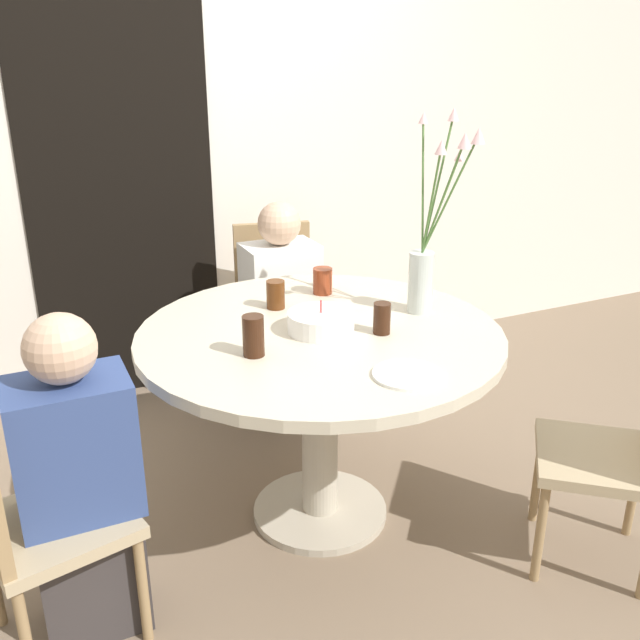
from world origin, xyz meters
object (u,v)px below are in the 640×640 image
birthday_cake (320,322)px  drink_glass_3 (382,318)px  drink_glass_1 (253,336)px  chair_far_back (25,510)px  drink_glass_2 (276,295)px  side_plate (408,375)px  person_guest (281,316)px  chair_left_flank (276,305)px  chair_right_flank (627,439)px  flower_vase (429,249)px  person_boy (81,490)px  drink_glass_0 (323,281)px

birthday_cake → drink_glass_3: 0.22m
drink_glass_1 → drink_glass_3: drink_glass_1 is taller
chair_far_back → drink_glass_2: 1.15m
side_plate → person_guest: person_guest is taller
chair_left_flank → drink_glass_3: 1.19m
chair_right_flank → birthday_cake: (-0.82, 0.66, 0.32)m
chair_far_back → chair_right_flank: same height
chair_left_flank → chair_far_back: same height
person_guest → side_plate: bearing=-94.9°
chair_far_back → flower_vase: size_ratio=1.20×
person_guest → flower_vase: bearing=-74.6°
side_plate → birthday_cake: bearing=101.8°
chair_right_flank → person_boy: 1.75m
chair_left_flank → person_boy: (-1.11, -1.23, -0.00)m
flower_vase → drink_glass_0: flower_vase is taller
drink_glass_3 → person_guest: bearing=89.1°
drink_glass_3 → chair_far_back: bearing=-174.3°
chair_far_back → side_plate: 1.17m
chair_right_flank → person_guest: size_ratio=0.85×
chair_left_flank → side_plate: chair_left_flank is taller
chair_far_back → drink_glass_0: (1.21, 0.59, 0.33)m
side_plate → drink_glass_1: size_ratio=1.60×
side_plate → drink_glass_1: bearing=137.1°
birthday_cake → drink_glass_3: size_ratio=2.12×
chair_far_back → person_boy: bearing=-90.0°
side_plate → drink_glass_3: 0.35m
chair_left_flank → drink_glass_0: chair_left_flank is taller
person_boy → flower_vase: bearing=8.7°
flower_vase → person_guest: flower_vase is taller
drink_glass_1 → chair_far_back: bearing=-169.8°
side_plate → drink_glass_0: size_ratio=2.07×
drink_glass_0 → person_boy: 1.23m
birthday_cake → drink_glass_0: bearing=63.6°
chair_left_flank → person_boy: person_boy is taller
drink_glass_2 → drink_glass_1: bearing=-120.9°
flower_vase → side_plate: bearing=-128.2°
drink_glass_0 → drink_glass_1: size_ratio=0.77×
drink_glass_0 → drink_glass_3: size_ratio=0.95×
birthday_cake → chair_far_back: bearing=-167.6°
birthday_cake → drink_glass_2: 0.29m
birthday_cake → drink_glass_2: (-0.05, 0.29, 0.02)m
flower_vase → drink_glass_3: (-0.25, -0.11, -0.19)m
birthday_cake → person_guest: 0.96m
drink_glass_3 → person_boy: size_ratio=0.11×
flower_vase → chair_left_flank: bearing=101.2°
birthday_cake → person_boy: 0.94m
flower_vase → drink_glass_2: 0.60m
drink_glass_3 → person_guest: (0.01, 0.98, -0.34)m
person_boy → drink_glass_3: bearing=4.7°
chair_left_flank → drink_glass_3: (-0.05, -1.14, 0.34)m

